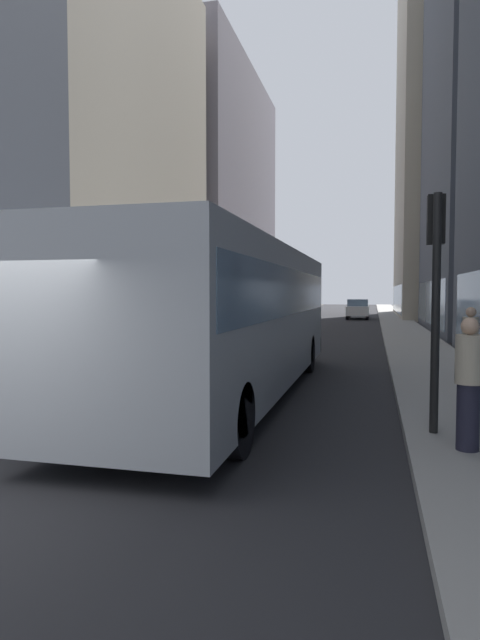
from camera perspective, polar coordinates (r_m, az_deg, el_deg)
ground_plane at (r=39.27m, az=8.24°, el=-0.22°), size 120.00×120.00×0.00m
sidewalk_left at (r=40.26m, az=0.14°, el=-0.01°), size 2.40×110.00×0.15m
sidewalk_right at (r=39.09m, az=16.58°, el=-0.22°), size 2.40×110.00×0.15m
building_left_mid at (r=32.40m, az=-16.79°, el=18.36°), size 9.14×17.35×21.67m
building_left_far at (r=52.15m, az=-3.97°, el=13.28°), size 9.78×22.90×23.03m
building_right_far at (r=52.74m, az=23.45°, el=18.74°), size 11.62×19.21×33.44m
transit_bus at (r=11.12m, az=-0.66°, el=1.03°), size 2.78×11.53×3.05m
car_grey_wagon at (r=15.55m, az=-12.00°, el=-2.01°), size 1.84×4.20×1.62m
car_white_van at (r=44.46m, az=12.56°, el=1.17°), size 1.75×4.44×1.62m
car_blue_hatchback at (r=47.75m, az=5.93°, el=1.34°), size 1.82×3.99×1.62m
car_red_coupe at (r=37.54m, az=3.66°, el=0.92°), size 1.93×4.10×1.62m
pedestrian_with_handbag at (r=12.63m, az=23.56°, el=-2.46°), size 0.45×0.34×1.69m
pedestrian_in_coat at (r=7.34m, az=23.39°, el=-6.23°), size 0.34×0.34×1.69m
traffic_light_near at (r=8.07m, az=20.31°, el=4.80°), size 0.24×0.40×3.40m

